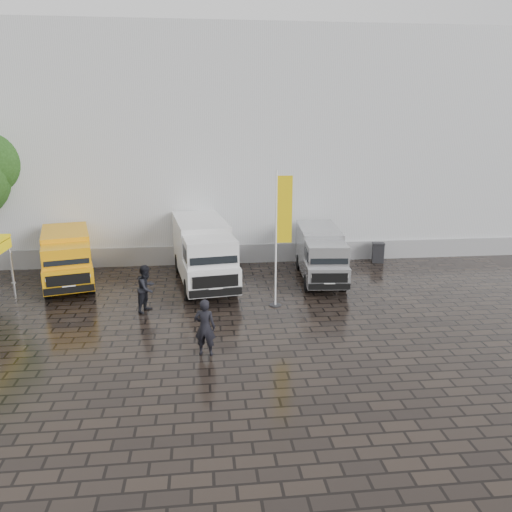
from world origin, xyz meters
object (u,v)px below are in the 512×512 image
at_px(van_yellow, 67,259).
at_px(van_silver, 320,255).
at_px(wheelie_bin, 378,252).
at_px(person_front, 205,327).
at_px(person_tent, 147,288).
at_px(van_white, 203,253).
at_px(flagpole, 281,231).

xyz_separation_m(van_yellow, van_silver, (11.76, -0.44, -0.03)).
xyz_separation_m(wheelie_bin, person_front, (-9.36, -10.07, 0.42)).
distance_m(van_silver, person_tent, 8.50).
xyz_separation_m(van_silver, person_tent, (-7.82, -3.34, -0.23)).
relative_size(van_white, wheelie_bin, 6.25).
bearing_deg(van_silver, flagpole, -121.61).
bearing_deg(person_front, van_white, -75.83).
distance_m(van_yellow, van_silver, 11.77).
height_order(flagpole, person_tent, flagpole).
bearing_deg(van_yellow, van_silver, -16.44).
bearing_deg(wheelie_bin, person_tent, -138.46).
distance_m(van_white, van_silver, 5.54).
distance_m(van_white, person_front, 7.48).
relative_size(flagpole, person_front, 2.91).
bearing_deg(person_front, van_silver, -112.35).
bearing_deg(van_white, van_silver, -7.80).
distance_m(wheelie_bin, person_front, 13.76).
relative_size(van_silver, person_tent, 2.87).
bearing_deg(van_yellow, flagpole, -36.25).
height_order(van_silver, wheelie_bin, van_silver).
height_order(person_front, person_tent, same).
bearing_deg(van_silver, person_tent, -151.88).
xyz_separation_m(person_front, person_tent, (-2.26, 4.13, 0.00)).
distance_m(flagpole, wheelie_bin, 9.01).
bearing_deg(person_front, person_tent, -46.97).
bearing_deg(flagpole, wheelie_bin, 43.36).
xyz_separation_m(flagpole, person_front, (-3.10, -4.15, -2.18)).
relative_size(van_white, person_tent, 3.46).
distance_m(van_white, wheelie_bin, 9.75).
xyz_separation_m(wheelie_bin, person_tent, (-11.62, -5.95, 0.43)).
relative_size(flagpole, person_tent, 2.91).
distance_m(van_yellow, flagpole, 10.21).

